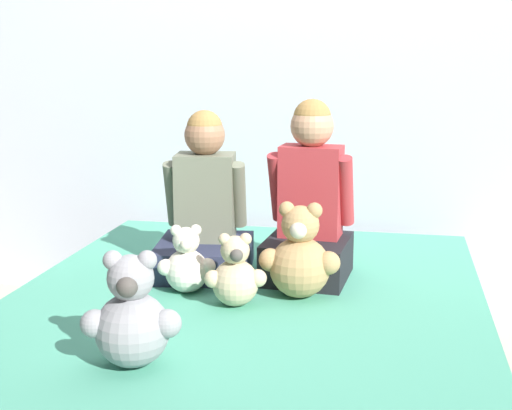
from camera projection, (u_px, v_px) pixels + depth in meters
The scene contains 9 objects.
ground_plane at pixel (248, 403), 2.56m from camera, with size 14.00×14.00×0.00m, color #B2A899.
wall_behind_bed at pixel (294, 49), 3.34m from camera, with size 8.00×0.06×2.50m.
bed at pixel (247, 349), 2.52m from camera, with size 1.63×1.92×0.42m.
child_on_left at pixel (205, 212), 2.70m from camera, with size 0.40×0.43×0.61m.
child_on_right at pixel (310, 207), 2.61m from camera, with size 0.33×0.35×0.66m.
teddy_bear_held_by_left_child at pixel (187, 264), 2.47m from camera, with size 0.20×0.15×0.24m.
teddy_bear_held_by_right_child at pixel (300, 257), 2.41m from camera, with size 0.28×0.21×0.33m.
teddy_bear_between_children at pixel (235, 275), 2.33m from camera, with size 0.20×0.15×0.25m.
teddy_bear_at_foot_of_bed at pixel (132, 318), 1.88m from camera, with size 0.26×0.20×0.32m.
Camera 1 is at (0.49, -2.30, 1.24)m, focal length 50.00 mm.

